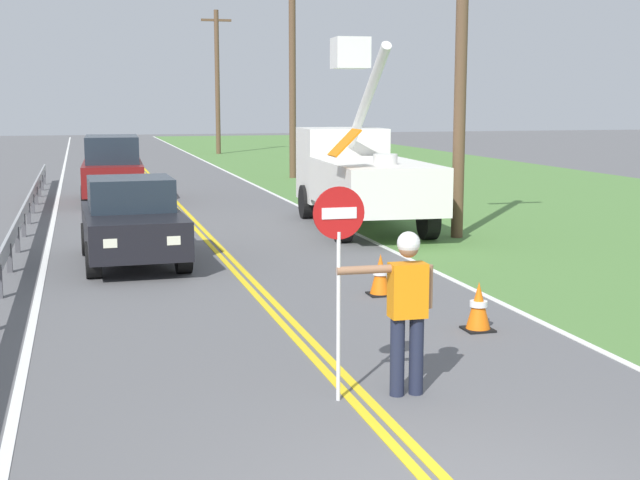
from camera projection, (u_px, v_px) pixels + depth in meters
name	position (u px, v px, depth m)	size (l,w,h in m)	color
grass_verge_right	(538.00, 200.00, 28.95)	(16.00, 110.00, 0.01)	#517F3D
centerline_yellow_left	(179.00, 211.00, 25.93)	(0.11, 110.00, 0.01)	yellow
centerline_yellow_right	(185.00, 211.00, 25.97)	(0.11, 110.00, 0.01)	yellow
edge_line_right	(301.00, 207.00, 26.88)	(0.12, 110.00, 0.01)	silver
edge_line_left	(54.00, 215.00, 25.02)	(0.12, 110.00, 0.01)	silver
flagger_worker	(407.00, 302.00, 9.62)	(1.09, 0.25, 1.83)	#1E2338
stop_sign_paddle	(339.00, 245.00, 9.33)	(0.56, 0.04, 2.33)	silver
utility_bucket_truck	(359.00, 172.00, 22.74)	(3.00, 6.92, 4.85)	white
oncoming_sedan_nearest	(132.00, 222.00, 17.56)	(2.00, 4.15, 1.70)	black
oncoming_suv_second	(113.00, 168.00, 28.28)	(2.04, 4.66, 2.10)	maroon
utility_pole_near	(461.00, 69.00, 20.38)	(1.80, 0.28, 7.52)	brown
utility_pole_mid	(292.00, 66.00, 36.36)	(1.80, 0.28, 8.82)	brown
utility_pole_far	(217.00, 80.00, 53.03)	(1.80, 0.28, 8.52)	brown
traffic_cone_lead	(478.00, 307.00, 12.46)	(0.40, 0.40, 0.70)	orange
traffic_cone_mid	(380.00, 275.00, 14.73)	(0.40, 0.40, 0.70)	orange
guardrail_left_shoulder	(20.00, 221.00, 19.91)	(0.10, 32.00, 0.71)	#9EA0A3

